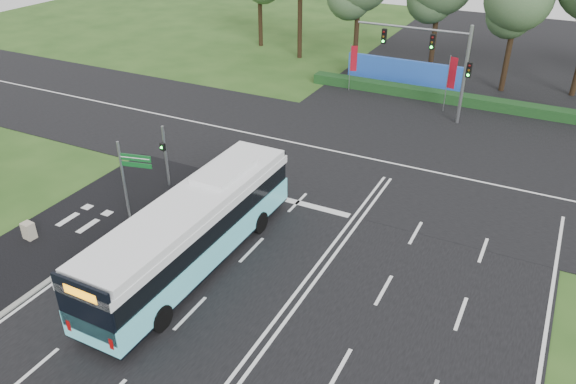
# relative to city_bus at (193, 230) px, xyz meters

# --- Properties ---
(ground) EXTENTS (120.00, 120.00, 0.00)m
(ground) POSITION_rel_city_bus_xyz_m (5.03, 2.09, -1.88)
(ground) COLOR #254818
(ground) RESTS_ON ground
(road_main) EXTENTS (20.00, 120.00, 0.04)m
(road_main) POSITION_rel_city_bus_xyz_m (5.03, 2.09, -1.86)
(road_main) COLOR black
(road_main) RESTS_ON ground
(road_cross) EXTENTS (120.00, 14.00, 0.05)m
(road_cross) POSITION_rel_city_bus_xyz_m (5.03, 14.09, -1.86)
(road_cross) COLOR black
(road_cross) RESTS_ON ground
(bike_path) EXTENTS (5.00, 18.00, 0.06)m
(bike_path) POSITION_rel_city_bus_xyz_m (-7.47, -0.91, -1.85)
(bike_path) COLOR black
(bike_path) RESTS_ON ground
(kerb_strip) EXTENTS (0.25, 18.00, 0.12)m
(kerb_strip) POSITION_rel_city_bus_xyz_m (-5.07, -0.91, -1.82)
(kerb_strip) COLOR gray
(kerb_strip) RESTS_ON ground
(city_bus) EXTENTS (2.90, 13.04, 3.74)m
(city_bus) POSITION_rel_city_bus_xyz_m (0.00, 0.00, 0.00)
(city_bus) COLOR #6EF0FF
(city_bus) RESTS_ON ground
(pedestrian_signal) EXTENTS (0.34, 0.43, 3.73)m
(pedestrian_signal) POSITION_rel_city_bus_xyz_m (-5.77, 5.47, 0.15)
(pedestrian_signal) COLOR gray
(pedestrian_signal) RESTS_ON ground
(street_sign) EXTENTS (1.69, 0.48, 4.42)m
(street_sign) POSITION_rel_city_bus_xyz_m (-5.05, 1.77, 0.87)
(street_sign) COLOR gray
(street_sign) RESTS_ON ground
(utility_cabinet) EXTENTS (0.60, 0.51, 0.93)m
(utility_cabinet) POSITION_rel_city_bus_xyz_m (-8.51, -2.00, -1.42)
(utility_cabinet) COLOR #ADA28B
(utility_cabinet) RESTS_ON ground
(banner_flag_left) EXTENTS (0.55, 0.21, 3.86)m
(banner_flag_left) POSITION_rel_city_bus_xyz_m (-2.37, 25.67, 0.66)
(banner_flag_left) COLOR gray
(banner_flag_left) RESTS_ON ground
(banner_flag_mid) EXTENTS (0.62, 0.21, 4.34)m
(banner_flag_mid) POSITION_rel_city_bus_xyz_m (5.79, 24.35, 0.96)
(banner_flag_mid) COLOR gray
(banner_flag_mid) RESTS_ON ground
(traffic_light_gantry) EXTENTS (8.41, 0.28, 7.00)m
(traffic_light_gantry) POSITION_rel_city_bus_xyz_m (5.23, 22.59, 2.78)
(traffic_light_gantry) COLOR gray
(traffic_light_gantry) RESTS_ON ground
(hedge) EXTENTS (22.00, 1.20, 0.80)m
(hedge) POSITION_rel_city_bus_xyz_m (5.03, 26.59, -1.48)
(hedge) COLOR #133617
(hedge) RESTS_ON ground
(blue_hoarding) EXTENTS (10.00, 0.30, 2.20)m
(blue_hoarding) POSITION_rel_city_bus_xyz_m (1.03, 29.09, -0.78)
(blue_hoarding) COLOR blue
(blue_hoarding) RESTS_ON ground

